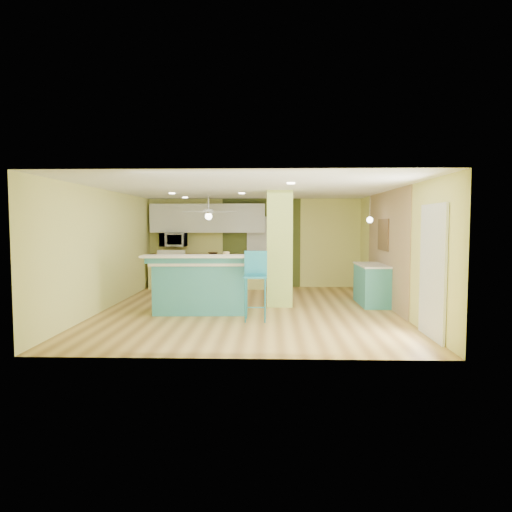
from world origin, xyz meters
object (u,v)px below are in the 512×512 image
(canister, at_px, (226,256))
(fruit_bowl, at_px, (213,254))
(side_counter, at_px, (371,284))
(peninsula, at_px, (202,285))
(bar_stool, at_px, (256,274))

(canister, bearing_deg, fruit_bowl, 101.76)
(fruit_bowl, bearing_deg, side_counter, -32.31)
(peninsula, distance_m, canister, 0.77)
(bar_stool, height_order, canister, bar_stool)
(peninsula, height_order, side_counter, peninsula)
(side_counter, bearing_deg, bar_stool, -145.80)
(peninsula, relative_size, canister, 11.63)
(bar_stool, xyz_separation_m, side_counter, (2.52, 1.72, -0.41))
(fruit_bowl, height_order, canister, canister)
(canister, bearing_deg, peninsula, -166.69)
(side_counter, bearing_deg, fruit_bowl, 147.69)
(peninsula, bearing_deg, side_counter, 12.89)
(side_counter, bearing_deg, peninsula, -164.76)
(bar_stool, distance_m, side_counter, 3.08)
(peninsula, xyz_separation_m, side_counter, (3.64, 0.99, -0.10))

